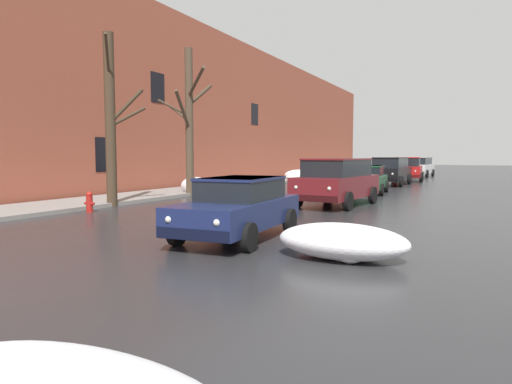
{
  "coord_description": "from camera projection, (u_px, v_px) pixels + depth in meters",
  "views": [
    {
      "loc": [
        7.26,
        -2.34,
        1.92
      ],
      "look_at": [
        1.25,
        9.58,
        0.85
      ],
      "focal_mm": 31.68,
      "sensor_mm": 36.0,
      "label": 1
    }
  ],
  "objects": [
    {
      "name": "fire_hydrant",
      "position": [
        89.0,
        202.0,
        15.32
      ],
      "size": [
        0.42,
        0.22,
        0.71
      ],
      "color": "#B21E19",
      "rests_on": "ground"
    },
    {
      "name": "suv_black_parked_far_down_block",
      "position": [
        390.0,
        170.0,
        29.56
      ],
      "size": [
        2.22,
        4.85,
        1.82
      ],
      "color": "black",
      "rests_on": "ground"
    },
    {
      "name": "snow_bank_far_right_pile",
      "position": [
        343.0,
        242.0,
        8.33
      ],
      "size": [
        2.46,
        1.34,
        0.67
      ],
      "color": "white",
      "rests_on": "ground"
    },
    {
      "name": "sedan_darkblue_approaching_near_lane",
      "position": [
        239.0,
        206.0,
        10.47
      ],
      "size": [
        2.04,
        4.17,
        1.42
      ],
      "color": "navy",
      "rests_on": "ground"
    },
    {
      "name": "brick_townhouse_facade",
      "position": [
        162.0,
        99.0,
        25.09
      ],
      "size": [
        0.63,
        80.0,
        10.12
      ],
      "color": "#9E4C38",
      "rests_on": "ground"
    },
    {
      "name": "suv_maroon_parked_kerbside_close",
      "position": [
        337.0,
        180.0,
        17.39
      ],
      "size": [
        2.42,
        4.77,
        1.82
      ],
      "color": "maroon",
      "rests_on": "ground"
    },
    {
      "name": "snow_bank_near_corner_left",
      "position": [
        195.0,
        186.0,
        22.44
      ],
      "size": [
        1.61,
        0.99,
        0.87
      ],
      "color": "white",
      "rests_on": "ground"
    },
    {
      "name": "left_sidewalk_slab",
      "position": [
        194.0,
        190.0,
        24.56
      ],
      "size": [
        3.17,
        80.0,
        0.14
      ],
      "primitive_type": "cube",
      "color": "gray",
      "rests_on": "ground"
    },
    {
      "name": "suv_red_queued_behind_truck",
      "position": [
        408.0,
        168.0,
        34.35
      ],
      "size": [
        2.4,
        4.46,
        1.82
      ],
      "color": "red",
      "rests_on": "ground"
    },
    {
      "name": "bare_tree_second_along_sidewalk",
      "position": [
        111.0,
        119.0,
        16.93
      ],
      "size": [
        1.19,
        1.99,
        6.48
      ],
      "color": "#423323",
      "rests_on": "ground"
    },
    {
      "name": "sedan_green_parked_kerbside_mid",
      "position": [
        368.0,
        179.0,
        23.02
      ],
      "size": [
        2.11,
        4.09,
        1.42
      ],
      "color": "#1E5633",
      "rests_on": "ground"
    },
    {
      "name": "snow_bank_mid_block_left",
      "position": [
        305.0,
        177.0,
        33.97
      ],
      "size": [
        3.06,
        1.16,
        0.71
      ],
      "color": "white",
      "rests_on": "ground"
    },
    {
      "name": "snow_bank_along_right_kerb",
      "position": [
        301.0,
        175.0,
        34.87
      ],
      "size": [
        2.54,
        0.98,
        0.86
      ],
      "color": "white",
      "rests_on": "ground"
    },
    {
      "name": "suv_white_at_far_intersection",
      "position": [
        420.0,
        166.0,
        41.21
      ],
      "size": [
        2.23,
        4.81,
        1.82
      ],
      "color": "silver",
      "rests_on": "ground"
    },
    {
      "name": "bare_tree_mid_block",
      "position": [
        189.0,
        119.0,
        21.38
      ],
      "size": [
        3.43,
        2.39,
        6.98
      ],
      "color": "#4C3D2D",
      "rests_on": "ground"
    }
  ]
}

